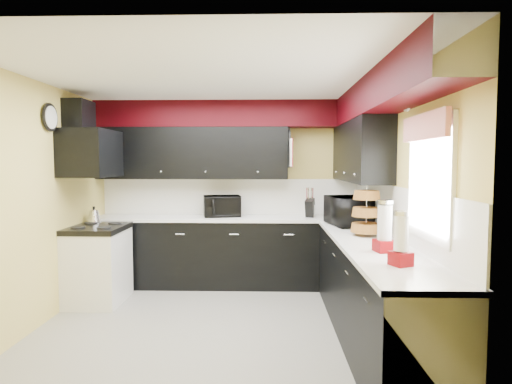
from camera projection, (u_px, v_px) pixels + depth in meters
ground at (216, 327)px, 4.36m from camera, size 3.60×3.60×0.00m
wall_back at (230, 192)px, 6.07m from camera, size 3.60×0.06×2.50m
wall_right at (396, 206)px, 4.22m from camera, size 0.06×3.60×2.50m
wall_left at (37, 205)px, 4.32m from camera, size 0.06×3.60×2.50m
ceiling at (214, 78)px, 4.18m from camera, size 3.60×3.60×0.06m
cab_back at (229, 252)px, 5.82m from camera, size 3.60×0.60×0.90m
cab_right at (371, 294)px, 3.99m from camera, size 0.60×3.00×0.90m
counter_back at (229, 218)px, 5.79m from camera, size 3.62×0.64×0.04m
counter_right at (372, 244)px, 3.95m from camera, size 0.64×3.02×0.04m
splash_back at (230, 197)px, 6.06m from camera, size 3.60×0.02×0.50m
splash_right at (395, 212)px, 4.23m from camera, size 0.02×3.60×0.50m
upper_back at (193, 153)px, 5.87m from camera, size 2.60×0.35×0.70m
upper_right at (360, 152)px, 5.09m from camera, size 0.35×1.80×0.70m
soffit_back at (229, 115)px, 5.81m from camera, size 3.60×0.36×0.35m
soffit_right at (385, 93)px, 3.97m from camera, size 0.36×3.24×0.35m
stove at (98, 267)px, 5.11m from camera, size 0.60×0.75×0.86m
cooktop at (97, 228)px, 5.08m from camera, size 0.62×0.77×0.06m
hood at (91, 154)px, 5.02m from camera, size 0.50×0.78×0.55m
hood_duct at (79, 118)px, 5.00m from camera, size 0.24×0.40×0.40m
window at (430, 179)px, 3.31m from camera, size 0.03×0.86×0.96m
valance at (424, 127)px, 3.28m from camera, size 0.04×0.88×0.20m
pan_top at (289, 138)px, 5.74m from camera, size 0.03×0.22×0.40m
pan_mid at (290, 157)px, 5.63m from camera, size 0.03×0.28×0.46m
pan_low at (289, 159)px, 5.89m from camera, size 0.03×0.24×0.42m
cut_board at (291, 153)px, 5.51m from camera, size 0.03×0.26×0.35m
baskets at (366, 212)px, 4.29m from camera, size 0.27×0.27×0.50m
clock at (50, 117)px, 4.50m from camera, size 0.03×0.30×0.30m
deco_plate at (407, 98)px, 3.81m from camera, size 0.03×0.24×0.24m
toaster_oven at (222, 206)px, 5.82m from camera, size 0.56×0.49×0.28m
microwave at (349, 211)px, 5.00m from camera, size 0.52×0.67×0.34m
utensil_crock at (310, 211)px, 5.78m from camera, size 0.20×0.20×0.16m
knife_block at (310, 208)px, 5.73m from camera, size 0.15×0.18×0.24m
kettle at (94, 216)px, 5.37m from camera, size 0.21×0.21×0.16m
dispenser_a at (385, 227)px, 3.51m from camera, size 0.18×0.18×0.41m
dispenser_b at (401, 241)px, 3.04m from camera, size 0.17×0.17×0.35m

